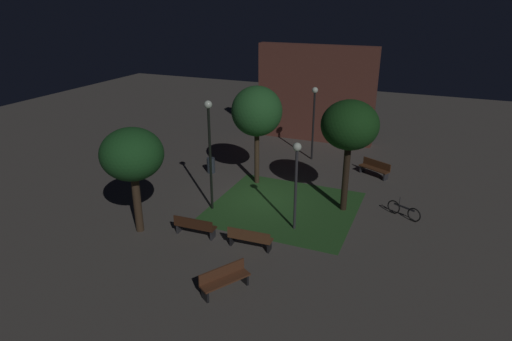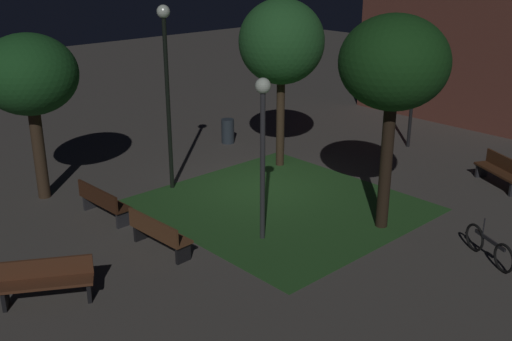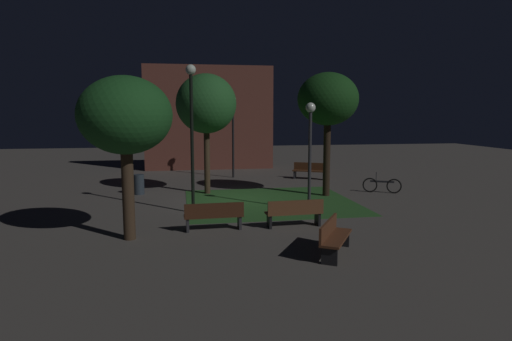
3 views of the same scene
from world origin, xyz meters
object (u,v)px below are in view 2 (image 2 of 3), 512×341
Objects in this scene: tree_lawn_side at (282,43)px; lamp_post_near_wall at (416,61)px; bench_near_trees at (501,171)px; lamp_post_plaza_west at (263,130)px; bench_front_right at (47,280)px; bench_back_row at (103,201)px; tree_back_left at (394,65)px; bicycle at (489,247)px; bench_by_lamp at (158,233)px; lamp_post_path_center at (166,70)px; tree_tall_center at (29,76)px; trash_bin at (228,131)px.

tree_lawn_side reaches higher than lamp_post_near_wall.
lamp_post_plaza_west is at bearing -106.73° from bench_near_trees.
bench_front_right is (-3.14, -12.63, 0.00)m from bench_near_trees.
bench_back_row is 8.06m from tree_back_left.
bench_by_lamp is at bearing -136.25° from bicycle.
bench_near_trees is at bearing 48.06° from lamp_post_path_center.
bench_by_lamp is at bearing -39.77° from lamp_post_path_center.
tree_lawn_side is 8.65m from bicycle.
tree_tall_center is (-4.97, -0.51, 2.99)m from bench_by_lamp.
lamp_post_plaza_west is (3.49, -4.09, -1.22)m from tree_lawn_side.
lamp_post_path_center is 9.44m from bicycle.
lamp_post_near_wall is 2.91× the size of bicycle.
tree_back_left is 4.66m from bicycle.
bench_back_row is 1.17× the size of bicycle.
bench_by_lamp is 1.17× the size of bicycle.
bench_near_trees is 8.23m from lamp_post_plaza_west.
trash_bin is at bearing 128.82° from bench_by_lamp.
lamp_post_plaza_west is 0.75× the size of lamp_post_path_center.
bench_front_right is 0.40× the size of lamp_post_near_wall.
bench_by_lamp is at bearing -117.02° from lamp_post_plaza_west.
bench_near_trees is 0.34× the size of tree_lawn_side.
tree_back_left is at bearing 72.59° from bench_front_right.
lamp_post_near_wall is at bearing 43.17° from trash_bin.
lamp_post_path_center is (-2.46, -8.51, 0.42)m from lamp_post_near_wall.
lamp_post_path_center reaches higher than trash_bin.
lamp_post_plaza_west is at bearing 31.35° from bench_back_row.
bench_front_right is 6.47m from tree_tall_center.
bench_back_row is 0.34× the size of tree_back_left.
bench_back_row is 4.00m from lamp_post_path_center.
bicycle is at bearing 5.54° from tree_back_left.
lamp_post_plaza_west is at bearing 80.30° from bench_front_right.
lamp_post_near_wall is 0.86× the size of lamp_post_path_center.
lamp_post_near_wall reaches higher than bench_back_row.
lamp_post_near_wall reaches higher than bench_near_trees.
lamp_post_near_wall is (-1.76, 8.84, 0.33)m from lamp_post_plaza_west.
bench_back_row is at bearing -136.75° from tree_back_left.
bench_by_lamp is at bearing -86.78° from lamp_post_near_wall.
trash_bin is at bearing 145.80° from lamp_post_plaza_west.
lamp_post_path_center is at bearing -162.89° from bicycle.
lamp_post_plaza_west is at bearing 62.98° from bench_by_lamp.
lamp_post_plaza_west reaches higher than bench_by_lamp.
bench_near_trees is at bearing -17.41° from lamp_post_near_wall.
bench_back_row and bench_front_right have the same top height.
tree_lawn_side is 5.98× the size of trash_bin.
lamp_post_path_center reaches higher than bench_back_row.
bench_by_lamp is 0.46× the size of lamp_post_plaza_west.
lamp_post_near_wall is (-0.90, 13.90, 2.59)m from bench_front_right.
lamp_post_near_wall is at bearing 135.74° from bicycle.
tree_tall_center is at bearing -87.01° from trash_bin.
bench_back_row is 1.00× the size of bench_near_trees.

